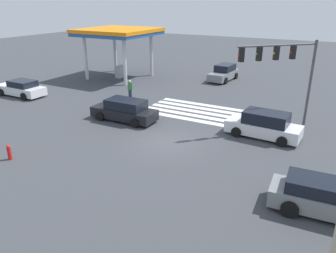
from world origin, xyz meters
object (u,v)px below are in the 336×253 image
car_3 (264,125)px  fire_hydrant (9,152)px  pedestrian (130,88)px  traffic_signal_mast (285,64)px  car_5 (224,73)px  car_0 (21,88)px  car_2 (125,110)px  car_1 (329,199)px

car_3 → fire_hydrant: bearing=43.9°
pedestrian → fire_hydrant: 13.04m
traffic_signal_mast → fire_hydrant: size_ratio=6.84×
traffic_signal_mast → car_5: bearing=-101.3°
traffic_signal_mast → pedestrian: traffic_signal_mast is taller
car_0 → fire_hydrant: bearing=138.6°
car_0 → fire_hydrant: size_ratio=5.70×
car_5 → pedestrian: (4.77, 10.96, 0.17)m
car_2 → fire_hydrant: car_2 is taller
fire_hydrant → pedestrian: bearing=-85.6°
car_1 → car_2: (13.90, -5.24, 0.03)m
pedestrian → traffic_signal_mast: bearing=36.0°
car_3 → car_5: bearing=-58.2°
car_1 → pedestrian: size_ratio=2.88×
car_5 → pedestrian: size_ratio=2.76×
car_2 → fire_hydrant: size_ratio=5.67×
traffic_signal_mast → car_1: 10.17m
car_2 → car_5: bearing=-98.0°
car_0 → car_3: bearing=-178.0°
car_1 → car_0: bearing=163.4°
car_0 → car_5: car_5 is taller
car_0 → car_1: size_ratio=0.99×
car_5 → fire_hydrant: size_ratio=5.50×
pedestrian → fire_hydrant: pedestrian is taller
car_0 → car_5: (-14.14, -14.88, 0.11)m
car_1 → car_5: (11.99, -20.97, 0.07)m
traffic_signal_mast → car_5: (8.20, -12.30, -3.67)m
car_0 → traffic_signal_mast: bearing=-173.7°
car_2 → car_5: size_ratio=1.03×
car_0 → car_1: bearing=166.6°
car_5 → fire_hydrant: 24.25m
car_0 → car_1: 26.83m
car_1 → car_2: car_2 is taller
car_0 → car_1: (-26.13, 6.09, 0.04)m
car_2 → car_3: size_ratio=1.03×
car_3 → traffic_signal_mast: bearing=-103.3°
traffic_signal_mast → car_1: bearing=68.6°
traffic_signal_mast → car_5: traffic_signal_mast is taller
car_5 → car_0: bearing=-39.5°
car_5 → car_3: bearing=32.8°
traffic_signal_mast → pedestrian: bearing=-50.9°
pedestrian → fire_hydrant: size_ratio=2.00×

